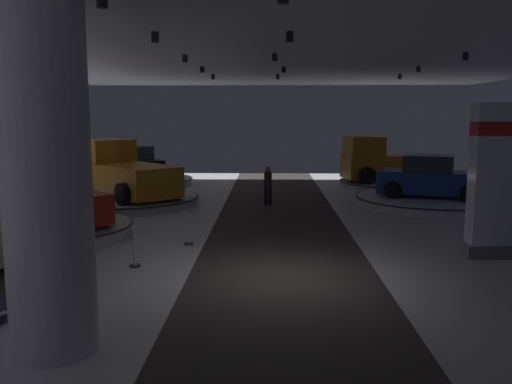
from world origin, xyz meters
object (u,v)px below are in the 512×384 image
display_platform_deep_right (395,183)px  display_car_mid_left (51,200)px  column_left (47,177)px  display_platform_mid_left (52,229)px  display_platform_far_left (128,200)px  pickup_truck_far_left (123,173)px  display_car_far_right (431,178)px  brand_sign_pylon (493,178)px  pickup_truck_deep_right (389,163)px  display_platform_far_right (430,201)px  visitor_walking_near (268,183)px  display_platform_deep_left (136,182)px  display_car_deep_left (135,164)px

display_platform_deep_right → display_car_mid_left: bearing=-138.4°
column_left → display_platform_mid_left: (-3.31, 8.05, -2.56)m
display_platform_far_left → pickup_truck_far_left: size_ratio=1.10×
display_car_far_right → brand_sign_pylon: bearing=-96.0°
column_left → pickup_truck_deep_right: (9.58, 19.68, -1.52)m
column_left → display_car_mid_left: column_left is taller
display_platform_deep_right → display_platform_far_right: display_platform_far_right is taller
display_platform_far_left → visitor_walking_near: (5.80, 0.04, 0.72)m
display_platform_far_right → display_car_mid_left: bearing=-156.3°
display_car_far_right → pickup_truck_far_left: bearing=179.2°
display_platform_deep_left → visitor_walking_near: bearing=-40.4°
brand_sign_pylon → pickup_truck_far_left: bearing=145.1°
column_left → display_platform_deep_left: column_left is taller
brand_sign_pylon → display_platform_deep_left: (-12.76, 13.98, -1.86)m
display_platform_deep_left → display_platform_mid_left: 11.75m
display_platform_far_left → display_car_far_right: size_ratio=1.28×
visitor_walking_near → display_platform_far_right: bearing=0.1°
display_car_mid_left → display_platform_far_right: 14.54m
column_left → display_platform_deep_right: (9.89, 19.73, -2.58)m
display_platform_mid_left → display_platform_far_right: 14.53m
display_platform_far_left → pickup_truck_far_left: pickup_truck_far_left is taller
display_platform_mid_left → visitor_walking_near: bearing=41.2°
brand_sign_pylon → pickup_truck_deep_right: bearing=88.1°
column_left → display_car_far_right: size_ratio=1.21×
column_left → display_platform_far_right: 17.29m
pickup_truck_far_left → display_platform_deep_left: bearing=99.4°
display_car_deep_left → pickup_truck_far_left: pickup_truck_far_left is taller
display_car_deep_left → display_car_far_right: display_car_deep_left is taller
display_platform_mid_left → display_platform_far_left: bearing=81.7°
display_platform_deep_right → display_platform_deep_left: display_platform_deep_left is taller
pickup_truck_deep_right → display_car_mid_left: 17.36m
column_left → display_platform_far_right: bearing=54.2°
column_left → display_car_deep_left: column_left is taller
display_car_deep_left → pickup_truck_far_left: 5.85m
pickup_truck_deep_right → display_car_deep_left: (-13.23, 0.14, -0.09)m
brand_sign_pylon → column_left: bearing=-147.5°
display_platform_far_left → display_car_deep_left: bearing=101.1°
pickup_truck_deep_right → display_car_mid_left: bearing=-137.8°
pickup_truck_deep_right → display_platform_mid_left: (-12.88, -11.64, -1.04)m
display_platform_far_left → display_platform_far_right: (12.47, 0.06, 0.01)m
display_platform_far_left → visitor_walking_near: visitor_walking_near is taller
display_platform_deep_left → pickup_truck_far_left: 5.92m
column_left → pickup_truck_deep_right: bearing=64.1°
brand_sign_pylon → display_platform_far_left: 14.21m
pickup_truck_deep_right → display_car_mid_left: pickup_truck_deep_right is taller
brand_sign_pylon → visitor_walking_near: (-5.79, 8.04, -1.16)m
pickup_truck_far_left → visitor_walking_near: size_ratio=3.35×
display_platform_far_right → pickup_truck_far_left: bearing=179.2°
pickup_truck_far_left → display_platform_far_right: (12.69, -0.18, -1.07)m
visitor_walking_near → brand_sign_pylon: bearing=-54.2°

